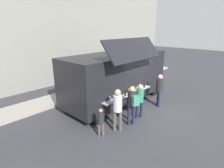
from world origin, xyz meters
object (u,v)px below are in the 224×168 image
trash_bin (131,73)px  customer_front_ordering (139,98)px  child_near_queue (101,120)px  customer_mid_with_backpack (132,102)px  customer_rear_waiting (118,107)px  food_truck_main (117,76)px  customer_extra_browsing (159,88)px

trash_bin → customer_front_ordering: (-5.18, -4.36, 0.48)m
child_near_queue → customer_mid_with_backpack: bearing=-44.7°
customer_front_ordering → customer_rear_waiting: size_ratio=0.91×
customer_front_ordering → child_near_queue: 2.28m
food_truck_main → customer_front_ordering: size_ratio=3.82×
child_near_queue → customer_rear_waiting: bearing=-45.3°
customer_front_ordering → child_near_queue: customer_front_ordering is taller
customer_front_ordering → food_truck_main: bearing=8.1°
customer_extra_browsing → child_near_queue: customer_extra_browsing is taller
customer_rear_waiting → customer_extra_browsing: bearing=-45.5°
customer_front_ordering → child_near_queue: bearing=113.7°
customer_front_ordering → customer_mid_with_backpack: size_ratio=0.93×
trash_bin → customer_mid_with_backpack: customer_mid_with_backpack is taller
trash_bin → customer_front_ordering: size_ratio=0.59×
food_truck_main → child_near_queue: 3.62m
trash_bin → customer_mid_with_backpack: size_ratio=0.55×
customer_extra_browsing → customer_mid_with_backpack: bearing=54.0°
customer_front_ordering → customer_rear_waiting: 1.51m
customer_mid_with_backpack → child_near_queue: (-1.49, 0.33, -0.37)m
food_truck_main → customer_mid_with_backpack: bearing=-124.9°
customer_rear_waiting → food_truck_main: bearing=-3.2°
food_truck_main → customer_rear_waiting: bearing=-138.4°
customer_front_ordering → customer_extra_browsing: 1.79m
food_truck_main → customer_extra_browsing: size_ratio=3.58×
trash_bin → child_near_queue: 8.53m
food_truck_main → customer_rear_waiting: food_truck_main is taller
food_truck_main → customer_extra_browsing: (1.05, -2.05, -0.46)m
customer_rear_waiting → child_near_queue: size_ratio=1.52×
customer_mid_with_backpack → customer_extra_browsing: bearing=-66.4°
food_truck_main → child_near_queue: (-3.00, -1.85, -0.79)m
customer_front_ordering → customer_mid_with_backpack: customer_mid_with_backpack is taller
customer_mid_with_backpack → child_near_queue: size_ratio=1.49×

